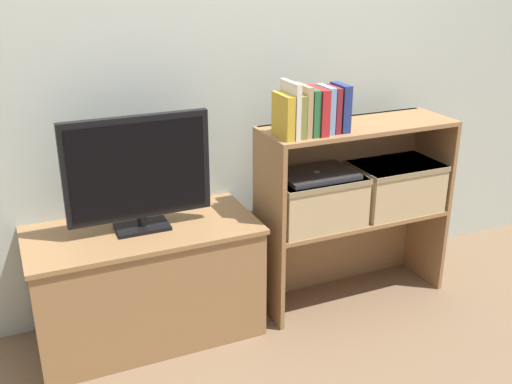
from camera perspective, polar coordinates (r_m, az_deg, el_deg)
name	(u,v)px	position (r m, az deg, el deg)	size (l,w,h in m)	color
ground_plane	(270,333)	(2.77, 1.35, -13.29)	(16.00, 16.00, 0.00)	brown
wall_back	(227,48)	(2.74, -2.80, 13.52)	(10.00, 0.05, 2.40)	#B2BCB2
tv_stand	(147,282)	(2.67, -10.39, -8.46)	(0.97, 0.46, 0.52)	olive
tv	(138,171)	(2.46, -11.17, 1.99)	(0.60, 0.14, 0.48)	black
bookshelf_lower_tier	(345,239)	(3.01, 8.46, -4.41)	(0.91, 0.31, 0.43)	olive
bookshelf_upper_tier	(350,154)	(2.85, 8.93, 3.57)	(0.91, 0.31, 0.44)	olive
book_mustard	(283,116)	(2.49, 2.61, 7.25)	(0.04, 0.15, 0.18)	gold
book_ivory	(290,109)	(2.50, 3.28, 7.86)	(0.02, 0.16, 0.23)	silver
book_olive	(296,115)	(2.52, 3.85, 7.34)	(0.03, 0.14, 0.18)	olive
book_tan	(303,110)	(2.53, 4.47, 7.78)	(0.02, 0.14, 0.21)	tan
book_forest	(309,111)	(2.54, 5.10, 7.66)	(0.03, 0.14, 0.20)	#286638
book_crimson	(317,111)	(2.56, 5.86, 7.72)	(0.04, 0.16, 0.20)	#B22328
book_skyblue	(325,109)	(2.58, 6.59, 7.83)	(0.03, 0.13, 0.20)	#709ECC
book_maroon	(332,109)	(2.60, 7.26, 7.85)	(0.03, 0.12, 0.20)	maroon
book_navy	(340,107)	(2.62, 8.03, 7.98)	(0.04, 0.13, 0.20)	navy
storage_basket_left	(316,198)	(2.73, 5.71, -0.58)	(0.41, 0.28, 0.23)	tan
storage_basket_right	(395,184)	(2.96, 13.10, 0.72)	(0.41, 0.28, 0.23)	tan
laptop	(317,174)	(2.69, 5.80, 1.71)	(0.34, 0.24, 0.02)	#2D2D33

